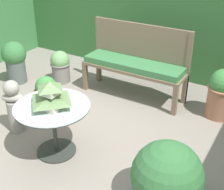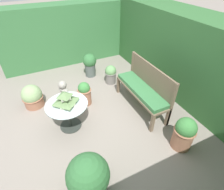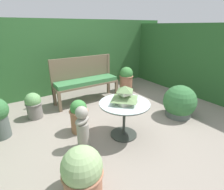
# 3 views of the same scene
# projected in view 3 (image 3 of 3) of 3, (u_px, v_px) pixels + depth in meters

# --- Properties ---
(ground) EXTENTS (30.00, 30.00, 0.00)m
(ground) POSITION_uv_depth(u_px,v_px,m) (108.00, 124.00, 3.18)
(ground) COLOR gray
(foliage_hedge_back) EXTENTS (6.40, 0.99, 1.82)m
(foliage_hedge_back) POSITION_uv_depth(u_px,v_px,m) (59.00, 55.00, 4.79)
(foliage_hedge_back) COLOR #336633
(foliage_hedge_back) RESTS_ON ground
(foliage_hedge_right) EXTENTS (0.70, 3.62, 1.73)m
(foliage_hedge_right) POSITION_uv_depth(u_px,v_px,m) (198.00, 59.00, 4.47)
(foliage_hedge_right) COLOR #285628
(foliage_hedge_right) RESTS_ON ground
(garden_bench) EXTENTS (1.47, 0.43, 0.54)m
(garden_bench) POSITION_uv_depth(u_px,v_px,m) (87.00, 83.00, 3.98)
(garden_bench) COLOR brown
(garden_bench) RESTS_ON ground
(bench_backrest) EXTENTS (1.47, 0.06, 1.02)m
(bench_backrest) POSITION_uv_depth(u_px,v_px,m) (82.00, 70.00, 4.03)
(bench_backrest) COLOR brown
(bench_backrest) RESTS_ON ground
(patio_table) EXTENTS (0.78, 0.78, 0.58)m
(patio_table) POSITION_uv_depth(u_px,v_px,m) (124.00, 110.00, 2.70)
(patio_table) COLOR #2D332D
(patio_table) RESTS_ON ground
(pagoda_birdhouse) EXTENTS (0.37, 0.37, 0.27)m
(pagoda_birdhouse) POSITION_uv_depth(u_px,v_px,m) (125.00, 96.00, 2.61)
(pagoda_birdhouse) COLOR beige
(pagoda_birdhouse) RESTS_ON patio_table
(garden_bust) EXTENTS (0.29, 0.25, 0.66)m
(garden_bust) POSITION_uv_depth(u_px,v_px,m) (83.00, 127.00, 2.46)
(garden_bust) COLOR gray
(garden_bust) RESTS_ON ground
(potted_plant_table_near) EXTENTS (0.45, 0.45, 0.54)m
(potted_plant_table_near) POSITION_uv_depth(u_px,v_px,m) (82.00, 171.00, 1.83)
(potted_plant_table_near) COLOR #9E664C
(potted_plant_table_near) RESTS_ON ground
(potted_plant_hedge_corner) EXTENTS (0.38, 0.38, 0.65)m
(potted_plant_hedge_corner) POSITION_uv_depth(u_px,v_px,m) (126.00, 79.00, 4.71)
(potted_plant_hedge_corner) COLOR #9E664C
(potted_plant_hedge_corner) RESTS_ON ground
(potted_plant_table_far) EXTENTS (0.31, 0.31, 0.51)m
(potted_plant_table_far) POSITION_uv_depth(u_px,v_px,m) (34.00, 105.00, 3.31)
(potted_plant_table_far) COLOR slate
(potted_plant_table_far) RESTS_ON ground
(potted_plant_patio_mid) EXTENTS (0.62, 0.62, 0.62)m
(potted_plant_patio_mid) POSITION_uv_depth(u_px,v_px,m) (179.00, 103.00, 3.38)
(potted_plant_patio_mid) COLOR #4C5651
(potted_plant_patio_mid) RESTS_ON ground
(potted_plant_bench_right) EXTENTS (0.32, 0.32, 0.57)m
(potted_plant_bench_right) POSITION_uv_depth(u_px,v_px,m) (79.00, 116.00, 2.87)
(potted_plant_bench_right) COLOR #9E664C
(potted_plant_bench_right) RESTS_ON ground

